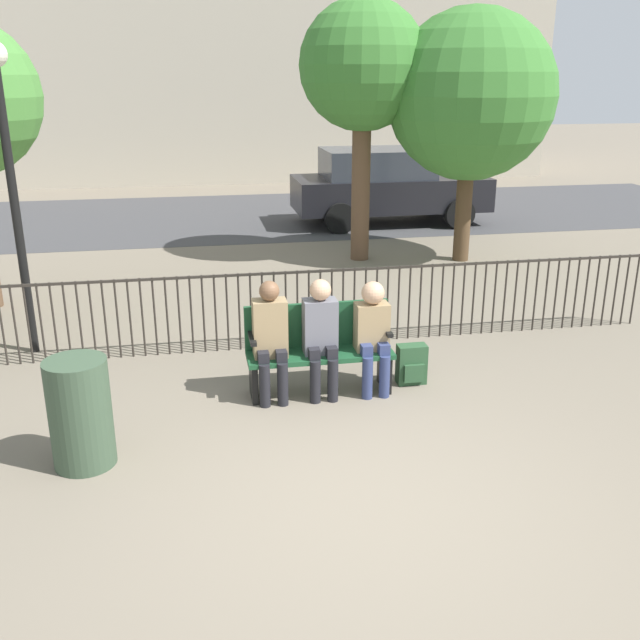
% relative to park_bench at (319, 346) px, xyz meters
% --- Properties ---
extents(ground_plane, '(80.00, 80.00, 0.00)m').
position_rel_park_bench_xyz_m(ground_plane, '(0.00, -2.12, -0.49)').
color(ground_plane, '#706656').
extents(park_bench, '(1.50, 0.45, 0.92)m').
position_rel_park_bench_xyz_m(park_bench, '(0.00, 0.00, 0.00)').
color(park_bench, '#194728').
rests_on(park_bench, ground).
extents(seated_person_0, '(0.34, 0.39, 1.24)m').
position_rel_park_bench_xyz_m(seated_person_0, '(-0.51, -0.12, 0.20)').
color(seated_person_0, black).
rests_on(seated_person_0, ground).
extents(seated_person_1, '(0.34, 0.39, 1.23)m').
position_rel_park_bench_xyz_m(seated_person_1, '(0.00, -0.12, 0.20)').
color(seated_person_1, black).
rests_on(seated_person_1, ground).
extents(seated_person_2, '(0.34, 0.39, 1.18)m').
position_rel_park_bench_xyz_m(seated_person_2, '(0.54, -0.13, 0.19)').
color(seated_person_2, navy).
rests_on(seated_person_2, ground).
extents(backpack, '(0.31, 0.20, 0.43)m').
position_rel_park_bench_xyz_m(backpack, '(1.01, -0.02, -0.27)').
color(backpack, '#284C2D').
rests_on(backpack, ground).
extents(fence_railing, '(9.01, 0.03, 0.95)m').
position_rel_park_bench_xyz_m(fence_railing, '(-0.02, 1.30, 0.07)').
color(fence_railing, '#2D2823').
rests_on(fence_railing, ground).
extents(tree_0, '(2.14, 2.14, 4.35)m').
position_rel_park_bench_xyz_m(tree_0, '(1.73, 5.37, 2.75)').
color(tree_0, brown).
rests_on(tree_0, ground).
extents(tree_3, '(2.80, 2.80, 4.21)m').
position_rel_park_bench_xyz_m(tree_3, '(3.48, 4.97, 2.31)').
color(tree_3, '#4C3823').
rests_on(tree_3, ground).
extents(lamp_post, '(0.28, 0.28, 3.49)m').
position_rel_park_bench_xyz_m(lamp_post, '(-3.15, 1.69, 1.83)').
color(lamp_post, black).
rests_on(lamp_post, ground).
extents(street_surface, '(24.00, 6.00, 0.01)m').
position_rel_park_bench_xyz_m(street_surface, '(0.00, 9.88, -0.48)').
color(street_surface, '#3D3D3F').
rests_on(street_surface, ground).
extents(parked_car_0, '(4.20, 1.94, 1.62)m').
position_rel_park_bench_xyz_m(parked_car_0, '(3.05, 8.41, 0.36)').
color(parked_car_0, black).
rests_on(parked_car_0, ground).
extents(trash_bin, '(0.52, 0.52, 0.95)m').
position_rel_park_bench_xyz_m(trash_bin, '(-2.23, -1.12, -0.01)').
color(trash_bin, '#384C38').
rests_on(trash_bin, ground).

